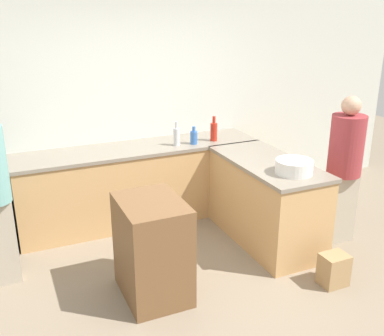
{
  "coord_description": "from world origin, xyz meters",
  "views": [
    {
      "loc": [
        -1.47,
        -3.17,
        2.44
      ],
      "look_at": [
        0.22,
        0.63,
        0.97
      ],
      "focal_mm": 42.0,
      "sensor_mm": 36.0,
      "label": 1
    }
  ],
  "objects_px": {
    "island_table": "(152,249)",
    "mixing_bowl": "(294,167)",
    "water_bottle_blue": "(194,137)",
    "paper_bag": "(334,270)",
    "vinegar_bottle_clear": "(177,136)",
    "person_at_peninsula": "(344,166)",
    "hot_sauce_bottle": "(214,131)"
  },
  "relations": [
    {
      "from": "water_bottle_blue",
      "to": "paper_bag",
      "type": "height_order",
      "value": "water_bottle_blue"
    },
    {
      "from": "island_table",
      "to": "person_at_peninsula",
      "type": "height_order",
      "value": "person_at_peninsula"
    },
    {
      "from": "mixing_bowl",
      "to": "vinegar_bottle_clear",
      "type": "distance_m",
      "value": 1.52
    },
    {
      "from": "water_bottle_blue",
      "to": "paper_bag",
      "type": "xyz_separation_m",
      "value": [
        0.57,
        -1.92,
        -0.86
      ]
    },
    {
      "from": "person_at_peninsula",
      "to": "paper_bag",
      "type": "distance_m",
      "value": 1.17
    },
    {
      "from": "water_bottle_blue",
      "to": "paper_bag",
      "type": "relative_size",
      "value": 0.69
    },
    {
      "from": "vinegar_bottle_clear",
      "to": "person_at_peninsula",
      "type": "relative_size",
      "value": 0.18
    },
    {
      "from": "person_at_peninsula",
      "to": "hot_sauce_bottle",
      "type": "bearing_deg",
      "value": 125.71
    },
    {
      "from": "island_table",
      "to": "mixing_bowl",
      "type": "relative_size",
      "value": 2.48
    },
    {
      "from": "vinegar_bottle_clear",
      "to": "paper_bag",
      "type": "xyz_separation_m",
      "value": [
        0.78,
        -1.95,
        -0.88
      ]
    },
    {
      "from": "island_table",
      "to": "paper_bag",
      "type": "relative_size",
      "value": 2.94
    },
    {
      "from": "mixing_bowl",
      "to": "water_bottle_blue",
      "type": "height_order",
      "value": "water_bottle_blue"
    },
    {
      "from": "hot_sauce_bottle",
      "to": "person_at_peninsula",
      "type": "height_order",
      "value": "person_at_peninsula"
    },
    {
      "from": "island_table",
      "to": "person_at_peninsula",
      "type": "distance_m",
      "value": 2.25
    },
    {
      "from": "island_table",
      "to": "hot_sauce_bottle",
      "type": "bearing_deg",
      "value": 47.3
    },
    {
      "from": "island_table",
      "to": "hot_sauce_bottle",
      "type": "height_order",
      "value": "hot_sauce_bottle"
    },
    {
      "from": "vinegar_bottle_clear",
      "to": "paper_bag",
      "type": "height_order",
      "value": "vinegar_bottle_clear"
    },
    {
      "from": "island_table",
      "to": "vinegar_bottle_clear",
      "type": "relative_size",
      "value": 3.18
    },
    {
      "from": "island_table",
      "to": "hot_sauce_bottle",
      "type": "relative_size",
      "value": 2.99
    },
    {
      "from": "hot_sauce_bottle",
      "to": "water_bottle_blue",
      "type": "bearing_deg",
      "value": -174.07
    },
    {
      "from": "water_bottle_blue",
      "to": "person_at_peninsula",
      "type": "relative_size",
      "value": 0.13
    },
    {
      "from": "water_bottle_blue",
      "to": "island_table",
      "type": "bearing_deg",
      "value": -126.46
    },
    {
      "from": "person_at_peninsula",
      "to": "paper_bag",
      "type": "height_order",
      "value": "person_at_peninsula"
    },
    {
      "from": "hot_sauce_bottle",
      "to": "mixing_bowl",
      "type": "bearing_deg",
      "value": -81.59
    },
    {
      "from": "vinegar_bottle_clear",
      "to": "paper_bag",
      "type": "relative_size",
      "value": 0.92
    },
    {
      "from": "person_at_peninsula",
      "to": "island_table",
      "type": "bearing_deg",
      "value": -176.57
    },
    {
      "from": "vinegar_bottle_clear",
      "to": "hot_sauce_bottle",
      "type": "bearing_deg",
      "value": 0.53
    },
    {
      "from": "island_table",
      "to": "vinegar_bottle_clear",
      "type": "height_order",
      "value": "vinegar_bottle_clear"
    },
    {
      "from": "person_at_peninsula",
      "to": "paper_bag",
      "type": "xyz_separation_m",
      "value": [
        -0.63,
        -0.68,
        -0.72
      ]
    },
    {
      "from": "island_table",
      "to": "person_at_peninsula",
      "type": "relative_size",
      "value": 0.56
    },
    {
      "from": "water_bottle_blue",
      "to": "hot_sauce_bottle",
      "type": "bearing_deg",
      "value": 5.93
    },
    {
      "from": "hot_sauce_bottle",
      "to": "vinegar_bottle_clear",
      "type": "distance_m",
      "value": 0.49
    }
  ]
}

